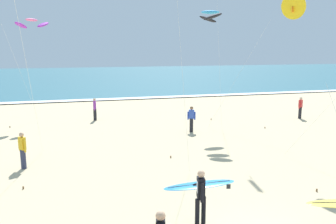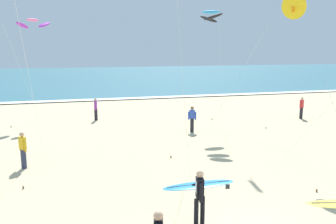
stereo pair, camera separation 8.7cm
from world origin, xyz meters
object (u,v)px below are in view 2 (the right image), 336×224
Objects in this scene: surfer_third at (199,190)px; bystander_yellow_top at (23,150)px; kite_arc_rose_outer at (33,24)px; kite_delta_golden_near at (295,7)px; bystander_purple_top at (96,109)px; bystander_blue_top at (192,119)px; bystander_red_top at (301,108)px; kite_arc_cobalt_low at (211,16)px.

surfer_third is 1.36× the size of bystander_yellow_top.
kite_arc_rose_outer is at bearing 108.74° from surfer_third.
kite_delta_golden_near reaches higher than bystander_purple_top.
bystander_blue_top is 1.00× the size of bystander_red_top.
kite_delta_golden_near is at bearing 38.70° from surfer_third.
surfer_third reaches higher than bystander_purple_top.
kite_arc_cobalt_low is at bearing 102.53° from kite_delta_golden_near.
kite_arc_rose_outer is at bearing 91.78° from bystander_yellow_top.
surfer_third is 0.29× the size of kite_delta_golden_near.
bystander_yellow_top is (-10.35, -4.79, -6.14)m from kite_arc_cobalt_low.
kite_arc_rose_outer is at bearing 144.83° from bystander_blue_top.
kite_delta_golden_near is 13.28m from bystander_yellow_top.
surfer_third is at bearing -108.04° from bystander_blue_top.
bystander_yellow_top and bystander_purple_top have the same top height.
kite_delta_golden_near is at bearing -77.47° from kite_arc_cobalt_low.
kite_delta_golden_near is 17.34m from kite_arc_rose_outer.
surfer_third is at bearing -83.00° from bystander_purple_top.
kite_delta_golden_near is 1.02× the size of kite_arc_cobalt_low.
kite_arc_cobalt_low is 12.34m from kite_arc_rose_outer.
bystander_yellow_top is at bearing -161.32° from bystander_red_top.
surfer_third reaches higher than bystander_blue_top.
kite_arc_rose_outer is 4.45× the size of bystander_blue_top.
kite_arc_rose_outer reaches higher than bystander_yellow_top.
bystander_blue_top is (9.06, 4.32, 0.00)m from bystander_yellow_top.
bystander_red_top is (18.39, -4.84, -5.92)m from kite_arc_rose_outer.
bystander_red_top is (8.99, 1.78, 0.00)m from bystander_blue_top.
bystander_red_top is (18.05, 6.10, 0.00)m from bystander_yellow_top.
bystander_blue_top is at bearing 114.79° from kite_delta_golden_near.
kite_arc_cobalt_low is (-1.39, 6.27, 0.11)m from kite_delta_golden_near.
bystander_purple_top is at bearing 126.66° from kite_delta_golden_near.
kite_arc_rose_outer is 12.45m from bystander_yellow_top.
bystander_purple_top is at bearing 166.97° from bystander_red_top.
bystander_blue_top is (-2.68, 5.80, -6.03)m from kite_delta_golden_near.
kite_arc_cobalt_low reaches higher than kite_arc_rose_outer.
kite_arc_cobalt_low is 4.58× the size of bystander_purple_top.
bystander_yellow_top is at bearing -88.22° from kite_arc_rose_outer.
surfer_third is 11.32m from bystander_blue_top.
kite_delta_golden_near is 8.79m from bystander_blue_top.
kite_delta_golden_near is (6.19, 4.96, 5.79)m from surfer_third.
bystander_purple_top is (-8.14, 10.93, -6.03)m from kite_delta_golden_near.
surfer_third is 8.51m from bystander_yellow_top.
bystander_purple_top is (-6.74, 4.66, -6.14)m from kite_arc_cobalt_low.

